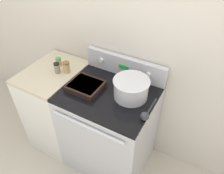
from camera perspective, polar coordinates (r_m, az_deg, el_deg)
The scene contains 10 objects.
kitchen_wall at distance 1.84m, azimuth 4.65°, elevation 13.02°, with size 8.00×0.05×2.50m.
stove_range at distance 2.10m, azimuth -0.70°, elevation -10.91°, with size 0.75×0.66×0.90m.
control_panel at distance 1.92m, azimuth 3.47°, elevation 5.44°, with size 0.75×0.07×0.18m.
side_counter at distance 2.36m, azimuth -13.70°, elevation -4.94°, with size 0.46×0.63×0.91m.
mixing_bowl at distance 1.69m, azimuth 5.02°, elevation -0.14°, with size 0.29×0.29×0.16m.
casserole_dish at distance 1.81m, azimuth -6.98°, elevation 0.34°, with size 0.28×0.24×0.05m.
ladle at distance 1.58m, azimuth 8.78°, elevation -7.23°, with size 0.06×0.27×0.06m.
spice_jar_brown_cap at distance 1.99m, azimuth -11.81°, elevation 5.06°, with size 0.06×0.06×0.11m.
spice_jar_black_cap at distance 2.01m, azimuth -14.15°, elevation 4.84°, with size 0.05×0.05×0.10m.
spice_jar_green_cap at distance 2.11m, azimuth -13.76°, elevation 6.45°, with size 0.05×0.05×0.08m.
Camera 1 is at (0.67, -0.84, 2.06)m, focal length 35.00 mm.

